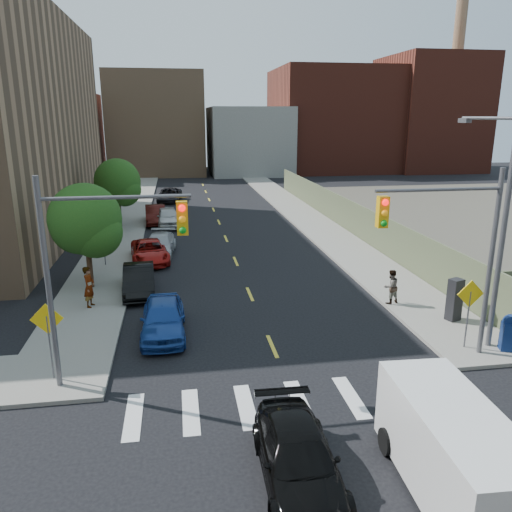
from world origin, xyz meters
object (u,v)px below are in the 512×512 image
object	(u,v)px
payphone	(455,300)
pedestrian_west	(89,287)
parked_car_white	(168,217)
cargo_van	(450,446)
parked_car_maroon	(155,215)
mailbox	(509,333)
parked_car_blue	(163,318)
parked_car_black	(139,280)
parked_car_red	(150,251)
parked_car_silver	(159,245)
black_sedan	(298,458)
parked_car_grey	(169,195)
pedestrian_east	(391,287)

from	to	relation	value
payphone	pedestrian_west	bearing A→B (deg)	146.39
parked_car_white	cargo_van	xyz separation A→B (m)	(6.85, -31.21, 0.42)
parked_car_maroon	payphone	bearing A→B (deg)	-63.48
parked_car_maroon	mailbox	bearing A→B (deg)	-65.55
parked_car_blue	parked_car_maroon	size ratio (longest dim) A/B	0.95
parked_car_white	cargo_van	bearing A→B (deg)	-82.76
parked_car_black	parked_car_white	size ratio (longest dim) A/B	0.95
parked_car_red	payphone	bearing A→B (deg)	-47.21
parked_car_red	parked_car_silver	bearing A→B (deg)	63.98
payphone	pedestrian_west	xyz separation A→B (m)	(-15.77, 4.12, 0.04)
black_sedan	mailbox	distance (m)	10.91
parked_car_white	pedestrian_west	size ratio (longest dim) A/B	2.37
parked_car_red	payphone	world-z (taller)	payphone
parked_car_silver	parked_car_white	xyz separation A→B (m)	(0.48, 8.68, 0.11)
parked_car_red	parked_car_white	distance (m)	10.21
parked_car_blue	payphone	bearing A→B (deg)	-3.41
parked_car_white	parked_car_grey	size ratio (longest dim) A/B	0.91
parked_car_black	parked_car_grey	world-z (taller)	parked_car_black
black_sedan	pedestrian_east	world-z (taller)	pedestrian_east
parked_car_black	mailbox	xyz separation A→B (m)	(14.17, -9.05, 0.11)
parked_car_silver	parked_car_maroon	distance (m)	10.00
parked_car_black	black_sedan	world-z (taller)	parked_car_black
pedestrian_east	parked_car_black	bearing A→B (deg)	-33.02
cargo_van	pedestrian_west	size ratio (longest dim) A/B	2.63
parked_car_grey	payphone	xyz separation A→B (m)	(12.37, -34.47, 0.38)
parked_car_white	payphone	size ratio (longest dim) A/B	2.47
parked_car_black	parked_car_red	world-z (taller)	parked_car_black
parked_car_black	parked_car_grey	distance (m)	28.47
pedestrian_west	mailbox	bearing A→B (deg)	-100.70
parked_car_blue	parked_car_silver	world-z (taller)	parked_car_blue
parked_car_silver	parked_car_grey	distance (m)	21.23
parked_car_silver	cargo_van	xyz separation A→B (m)	(7.33, -22.53, 0.52)
parked_car_blue	mailbox	distance (m)	13.40
parked_car_grey	parked_car_white	bearing A→B (deg)	-84.26
payphone	pedestrian_west	size ratio (longest dim) A/B	0.96
parked_car_red	black_sedan	world-z (taller)	black_sedan
parked_car_white	pedestrian_west	world-z (taller)	pedestrian_west
parked_car_black	parked_car_maroon	xyz separation A→B (m)	(0.25, 17.20, 0.04)
parked_car_maroon	black_sedan	xyz separation A→B (m)	(4.45, -31.67, -0.10)
parked_car_blue	parked_car_black	xyz separation A→B (m)	(-1.30, 5.30, -0.03)
black_sedan	payphone	xyz separation A→B (m)	(8.97, 8.45, 0.42)
parked_car_white	payphone	distance (m)	25.17
parked_car_white	parked_car_grey	world-z (taller)	parked_car_white
cargo_van	payphone	size ratio (longest dim) A/B	2.73
parked_car_white	cargo_van	size ratio (longest dim) A/B	0.90
parked_car_blue	parked_car_red	size ratio (longest dim) A/B	0.92
parked_car_white	pedestrian_east	world-z (taller)	pedestrian_east
pedestrian_west	payphone	bearing A→B (deg)	-91.65
parked_car_black	black_sedan	xyz separation A→B (m)	(4.70, -14.47, -0.06)
parked_car_silver	pedestrian_west	bearing A→B (deg)	-101.83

